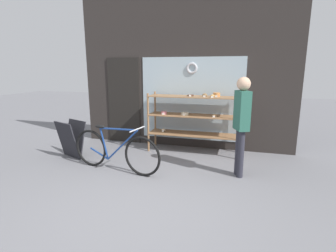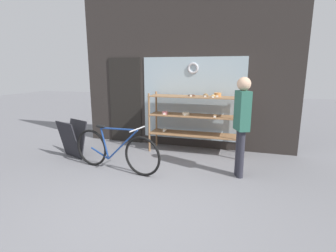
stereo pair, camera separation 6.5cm
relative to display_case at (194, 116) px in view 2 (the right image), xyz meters
name	(u,v)px [view 2 (the right image)]	position (x,y,z in m)	size (l,w,h in m)	color
ground_plane	(135,203)	(-0.32, -2.52, -0.83)	(30.00, 30.00, 0.00)	slate
storefront_facade	(183,67)	(-0.36, 0.40, 1.04)	(5.03, 0.13, 3.86)	#2D2826
display_case	(194,116)	(0.00, 0.00, 0.00)	(1.99, 0.53, 1.34)	#8E6642
bicycle	(115,150)	(-1.15, -1.50, -0.45)	(1.84, 0.48, 0.85)	black
sandwich_board	(72,139)	(-2.38, -1.08, -0.44)	(0.68, 0.57, 0.77)	#232328
pedestrian	(242,119)	(1.03, -1.13, 0.19)	(0.29, 0.36, 1.71)	#282833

